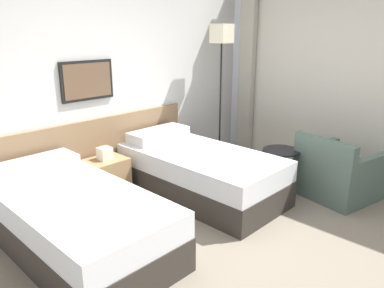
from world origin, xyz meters
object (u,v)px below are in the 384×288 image
object	(u,v)px
bed_near_window	(199,172)
side_table	(280,162)
armchair	(339,175)
floor_lamp	(222,46)
nightstand	(106,177)
bed_near_door	(75,220)

from	to	relation	value
bed_near_window	side_table	distance (m)	0.97
armchair	bed_near_window	bearing A→B (deg)	54.66
floor_lamp	nightstand	bearing A→B (deg)	176.32
bed_near_window	side_table	bearing A→B (deg)	-41.35
nightstand	side_table	distance (m)	2.05
bed_near_door	armchair	world-z (taller)	armchair
bed_near_window	armchair	world-z (taller)	armchair
floor_lamp	armchair	distance (m)	2.28
nightstand	side_table	world-z (taller)	nightstand
bed_near_door	bed_near_window	distance (m)	1.60
bed_near_window	nightstand	world-z (taller)	bed_near_window
floor_lamp	side_table	distance (m)	1.82
bed_near_window	floor_lamp	distance (m)	1.85
floor_lamp	armchair	xyz separation A→B (m)	(0.01, -1.80, -1.40)
bed_near_door	nightstand	bearing A→B (deg)	42.17
nightstand	floor_lamp	size ratio (longest dim) A/B	0.31
bed_near_window	nightstand	size ratio (longest dim) A/B	3.23
nightstand	armchair	world-z (taller)	armchair
bed_near_window	side_table	world-z (taller)	bed_near_window
floor_lamp	side_table	xyz separation A→B (m)	(-0.36, -1.24, -1.28)
side_table	nightstand	bearing A→B (deg)	138.22
bed_near_door	nightstand	size ratio (longest dim) A/B	3.23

